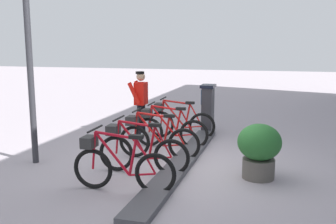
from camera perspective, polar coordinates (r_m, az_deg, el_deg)
ground_plane at (r=7.50m, az=2.06°, el=-7.93°), size 60.00×60.00×0.00m
dock_rail_base at (r=7.49m, az=2.06°, el=-7.57°), size 0.44×5.44×0.10m
payment_kiosk at (r=10.27m, az=5.98°, el=0.69°), size 0.36×0.52×1.28m
bike_docked_0 at (r=9.54m, az=1.56°, el=-1.41°), size 1.72×0.54×1.02m
bike_docked_1 at (r=8.66m, az=0.00°, el=-2.57°), size 1.72×0.54×1.02m
bike_docked_2 at (r=7.80m, az=-1.91°, el=-3.98°), size 1.72×0.54×1.02m
bike_docked_3 at (r=6.95m, az=-4.31°, el=-5.73°), size 1.72×0.54×1.02m
bike_docked_4 at (r=6.13m, az=-7.38°, el=-7.94°), size 1.72×0.54×1.02m
worker_near_rack at (r=9.75m, az=-4.12°, el=1.67°), size 0.47×0.64×1.66m
lamp_post at (r=7.77m, az=-20.29°, el=10.97°), size 0.32×0.32×3.84m
planter_bush at (r=6.82m, az=13.53°, el=-5.30°), size 0.76×0.76×0.97m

